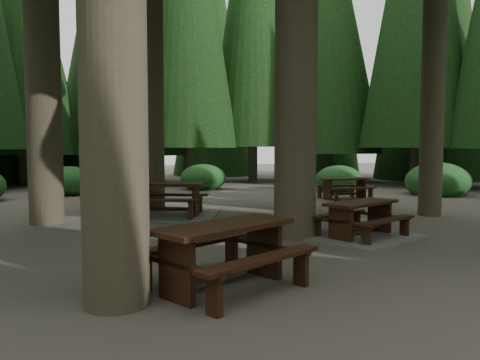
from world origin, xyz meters
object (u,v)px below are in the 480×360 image
object	(u,v)px
picnic_table_c	(165,205)
picnic_table_d	(345,185)
picnic_table_e	(224,245)
picnic_table_a	(361,226)

from	to	relation	value
picnic_table_c	picnic_table_d	distance (m)	7.11
picnic_table_c	picnic_table_d	bearing A→B (deg)	41.90
picnic_table_e	picnic_table_c	bearing A→B (deg)	59.93
picnic_table_d	picnic_table_e	world-z (taller)	picnic_table_e
picnic_table_a	picnic_table_e	distance (m)	4.26
picnic_table_d	picnic_table_e	size ratio (longest dim) A/B	0.72
picnic_table_a	picnic_table_c	size ratio (longest dim) A/B	0.84
picnic_table_d	picnic_table_e	distance (m)	11.21
picnic_table_a	picnic_table_c	xyz separation A→B (m)	(-3.38, 4.02, 0.07)
picnic_table_a	picnic_table_c	bearing A→B (deg)	104.65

